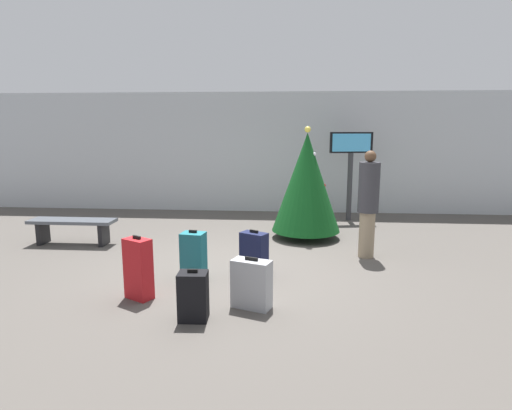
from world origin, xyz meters
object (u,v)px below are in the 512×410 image
at_px(suitcase_3, 252,284).
at_px(suitcase_1, 193,296).
at_px(waiting_bench, 73,226).
at_px(suitcase_2, 254,254).
at_px(flight_info_kiosk, 351,158).
at_px(suitcase_4, 138,269).
at_px(holiday_tree, 307,182).
at_px(traveller_0, 368,202).
at_px(suitcase_0, 194,256).

bearing_deg(suitcase_3, suitcase_1, -148.59).
distance_m(waiting_bench, suitcase_2, 3.83).
distance_m(flight_info_kiosk, suitcase_3, 5.61).
height_order(suitcase_2, suitcase_3, suitcase_2).
bearing_deg(suitcase_3, flight_info_kiosk, 70.27).
height_order(flight_info_kiosk, suitcase_4, flight_info_kiosk).
relative_size(holiday_tree, suitcase_2, 3.17).
bearing_deg(suitcase_1, holiday_tree, 69.62).
relative_size(traveller_0, suitcase_1, 2.98).
bearing_deg(flight_info_kiosk, suitcase_4, -123.73).
relative_size(traveller_0, suitcase_3, 2.81).
relative_size(holiday_tree, suitcase_0, 3.01).
height_order(traveller_0, suitcase_1, traveller_0).
bearing_deg(suitcase_4, waiting_bench, 131.42).
xyz_separation_m(suitcase_1, suitcase_2, (0.57, 1.55, 0.04)).
bearing_deg(suitcase_2, flight_info_kiosk, 64.35).
distance_m(flight_info_kiosk, suitcase_2, 4.58).
relative_size(suitcase_0, suitcase_2, 1.05).
bearing_deg(flight_info_kiosk, suitcase_1, -114.15).
relative_size(flight_info_kiosk, suitcase_1, 3.40).
xyz_separation_m(waiting_bench, suitcase_4, (2.14, -2.42, 0.04)).
distance_m(holiday_tree, suitcase_4, 4.02).
bearing_deg(suitcase_2, suitcase_1, -110.13).
relative_size(suitcase_3, suitcase_4, 0.77).
relative_size(suitcase_1, suitcase_4, 0.73).
xyz_separation_m(traveller_0, suitcase_0, (-2.70, -1.28, -0.61)).
relative_size(suitcase_1, suitcase_2, 0.88).
bearing_deg(suitcase_2, holiday_tree, 69.45).
bearing_deg(traveller_0, suitcase_3, -128.36).
bearing_deg(waiting_bench, flight_info_kiosk, 25.14).
bearing_deg(suitcase_4, flight_info_kiosk, 56.27).
relative_size(flight_info_kiosk, suitcase_2, 2.98).
bearing_deg(suitcase_0, suitcase_1, -77.49).
bearing_deg(traveller_0, suitcase_1, -132.53).
distance_m(flight_info_kiosk, suitcase_0, 5.18).
height_order(holiday_tree, suitcase_1, holiday_tree).
bearing_deg(traveller_0, flight_info_kiosk, 88.31).
distance_m(suitcase_0, suitcase_2, 0.89).
bearing_deg(holiday_tree, suitcase_0, -124.71).
bearing_deg(suitcase_4, suitcase_0, 54.87).
distance_m(traveller_0, suitcase_2, 2.21).
bearing_deg(flight_info_kiosk, suitcase_3, -109.73).
bearing_deg(suitcase_3, waiting_bench, 144.35).
height_order(traveller_0, suitcase_0, traveller_0).
bearing_deg(suitcase_0, traveller_0, 25.40).
bearing_deg(suitcase_4, holiday_tree, 55.19).
distance_m(suitcase_0, suitcase_3, 1.33).
bearing_deg(flight_info_kiosk, suitcase_2, -115.65).
height_order(flight_info_kiosk, suitcase_1, flight_info_kiosk).
xyz_separation_m(suitcase_2, suitcase_4, (-1.41, -0.99, 0.07)).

